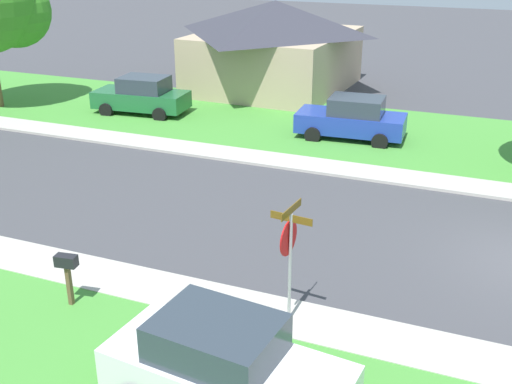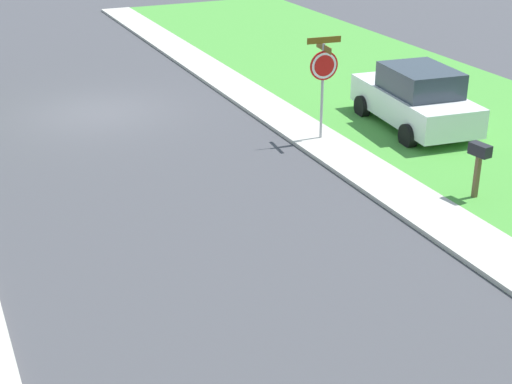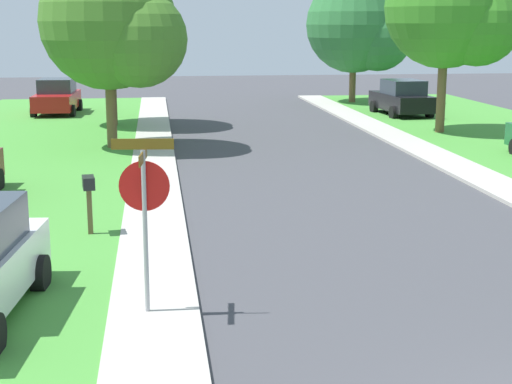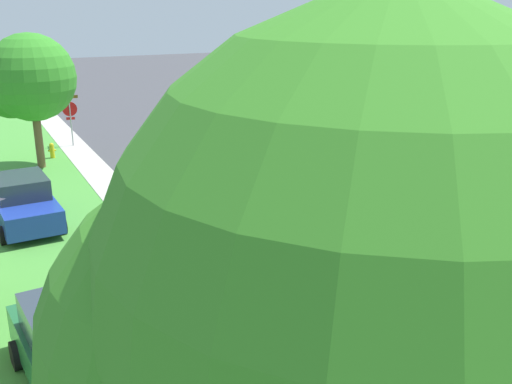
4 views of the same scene
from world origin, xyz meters
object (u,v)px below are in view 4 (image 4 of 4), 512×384
stop_sign_far_corner (320,128)px  car_green_behind_trees (75,349)px  fire_hydrant (52,151)px  car_white_kerbside_mid (371,144)px  tree_sidewalk_near (338,303)px  mailbox (408,168)px  car_blue_near_corner (24,202)px  stop_sign_near_corner (70,112)px  tree_across_right (26,80)px

stop_sign_far_corner → car_green_behind_trees: bearing=41.6°
car_green_behind_trees → fire_hydrant: size_ratio=5.35×
car_white_kerbside_mid → tree_sidewalk_near: size_ratio=0.60×
mailbox → car_green_behind_trees: bearing=25.9°
mailbox → car_white_kerbside_mid: bearing=-109.4°
tree_sidewalk_near → mailbox: bearing=-133.5°
fire_hydrant → mailbox: (-12.09, 11.93, 0.57)m
car_green_behind_trees → mailbox: bearing=-154.1°
car_blue_near_corner → mailbox: bearing=168.8°
car_white_kerbside_mid → stop_sign_near_corner: bearing=-37.9°
car_green_behind_trees → car_white_kerbside_mid: same height
car_green_behind_trees → stop_sign_near_corner: bearing=-100.0°
car_green_behind_trees → mailbox: size_ratio=3.39×
stop_sign_far_corner → tree_sidewalk_near: size_ratio=0.37×
car_white_kerbside_mid → fire_hydrant: bearing=-28.4°
tree_across_right → car_white_kerbside_mid: bearing=157.7°
mailbox → tree_sidewalk_near: bearing=46.5°
stop_sign_near_corner → tree_sidewalk_near: bearing=85.1°
fire_hydrant → car_white_kerbside_mid: bearing=151.6°
car_blue_near_corner → car_white_kerbside_mid: same height
car_blue_near_corner → tree_sidewalk_near: size_ratio=0.59×
fire_hydrant → tree_across_right: bearing=56.0°
tree_across_right → fire_hydrant: tree_across_right is taller
car_blue_near_corner → fire_hydrant: size_ratio=5.30×
car_blue_near_corner → fire_hydrant: 9.36m
stop_sign_near_corner → car_white_kerbside_mid: (-12.31, 9.60, -1.00)m
car_green_behind_trees → fire_hydrant: car_green_behind_trees is taller
stop_sign_near_corner → tree_across_right: 4.81m
car_blue_near_corner → car_green_behind_trees: bearing=89.4°
car_white_kerbside_mid → fire_hydrant: car_white_kerbside_mid is taller
stop_sign_far_corner → tree_across_right: 13.35m
car_blue_near_corner → car_green_behind_trees: same height
car_blue_near_corner → tree_across_right: tree_across_right is taller
car_blue_near_corner → fire_hydrant: (-2.24, -9.08, -0.44)m
tree_across_right → tree_sidewalk_near: size_ratio=0.83×
tree_across_right → fire_hydrant: size_ratio=7.41×
stop_sign_near_corner → fire_hydrant: bearing=57.8°
stop_sign_far_corner → car_blue_near_corner: (13.11, 1.85, -1.01)m
fire_hydrant → mailbox: 17.00m
stop_sign_near_corner → tree_sidewalk_near: tree_sidewalk_near is taller
car_green_behind_trees → fire_hydrant: 19.11m
car_white_kerbside_mid → tree_sidewalk_near: tree_sidewalk_near is taller
car_blue_near_corner → car_green_behind_trees: (0.11, 9.88, 0.00)m
stop_sign_near_corner → car_green_behind_trees: 21.50m
car_green_behind_trees → tree_across_right: size_ratio=0.72×
car_green_behind_trees → fire_hydrant: bearing=-97.1°
car_blue_near_corner → tree_sidewalk_near: (-1.21, 16.68, 3.99)m
stop_sign_near_corner → mailbox: (-10.71, 14.12, -0.87)m
tree_sidewalk_near → stop_sign_near_corner: bearing=-94.9°
tree_across_right → stop_sign_near_corner: bearing=-122.9°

